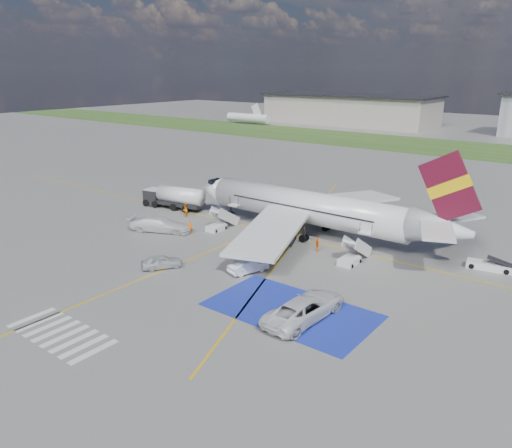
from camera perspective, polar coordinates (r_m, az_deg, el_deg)
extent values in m
plane|color=#60605E|center=(50.94, -2.85, -5.04)|extent=(400.00, 400.00, 0.00)
cube|color=#2D4C1E|center=(135.61, 24.44, 7.63)|extent=(400.00, 30.00, 0.01)
cube|color=gold|center=(59.95, 4.61, -1.56)|extent=(120.00, 0.20, 0.01)
cube|color=gold|center=(48.11, -15.30, -7.07)|extent=(0.20, 60.00, 0.01)
cube|color=gold|center=(59.95, 4.61, -1.56)|extent=(20.71, 56.45, 0.01)
cube|color=#1A2B9E|center=(42.54, 4.01, -9.80)|extent=(14.00, 8.00, 0.01)
cube|color=silver|center=(45.18, -24.25, -9.72)|extent=(0.60, 4.00, 0.01)
cube|color=silver|center=(44.20, -23.49, -10.22)|extent=(0.60, 4.00, 0.01)
cube|color=silver|center=(43.24, -22.69, -10.75)|extent=(0.60, 4.00, 0.01)
cube|color=silver|center=(42.30, -21.86, -11.30)|extent=(0.60, 4.00, 0.01)
cube|color=silver|center=(41.36, -20.98, -11.87)|extent=(0.60, 4.00, 0.01)
cube|color=silver|center=(40.44, -20.06, -12.46)|extent=(0.60, 4.00, 0.01)
cube|color=silver|center=(39.54, -19.09, -13.08)|extent=(0.60, 4.00, 0.01)
cube|color=silver|center=(38.65, -18.07, -13.72)|extent=(0.60, 4.00, 0.01)
cube|color=#9F9689|center=(187.09, 10.59, 12.69)|extent=(60.00, 22.00, 10.00)
cylinder|color=silver|center=(60.57, 5.73, 1.97)|extent=(26.00, 3.90, 3.90)
cone|color=silver|center=(69.40, -4.82, 3.99)|extent=(4.00, 3.90, 3.90)
cube|color=black|center=(68.77, -4.47, 4.77)|extent=(1.67, 1.90, 0.82)
cone|color=silver|center=(54.04, 20.42, -0.53)|extent=(6.50, 3.90, 3.90)
cube|color=silver|center=(53.44, 1.75, -0.73)|extent=(9.86, 15.95, 1.40)
cube|color=silver|center=(67.40, 10.30, 2.84)|extent=(9.86, 15.95, 1.40)
cylinder|color=#38383A|center=(56.67, 2.65, -1.16)|extent=(3.40, 2.10, 2.10)
cylinder|color=#38383A|center=(65.75, 8.28, 1.31)|extent=(3.40, 2.10, 2.10)
cube|color=#520E1F|center=(52.86, 21.23, 3.95)|extent=(6.62, 0.30, 7.45)
cube|color=yellow|center=(52.86, 21.23, 3.95)|extent=(4.36, 0.40, 3.08)
cube|color=silver|center=(50.74, 20.02, -0.79)|extent=(4.73, 5.95, 0.49)
cube|color=silver|center=(56.66, 22.07, 0.82)|extent=(4.73, 5.95, 0.49)
cube|color=black|center=(58.88, 4.72, 1.90)|extent=(19.50, 0.04, 0.18)
cube|color=black|center=(62.09, 6.71, 2.66)|extent=(19.50, 0.04, 0.18)
cube|color=silver|center=(63.36, -3.63, 0.89)|extent=(1.40, 3.73, 2.32)
cube|color=silver|center=(64.46, -2.53, 2.16)|extent=(1.40, 1.00, 0.12)
cylinder|color=black|center=(64.75, -3.01, 2.73)|extent=(0.06, 0.06, 1.10)
cylinder|color=black|center=(63.88, -2.06, 2.54)|extent=(0.06, 0.06, 1.10)
cube|color=silver|center=(62.55, -4.57, -0.41)|extent=(1.60, 2.40, 0.70)
cube|color=silver|center=(53.54, 11.45, -2.58)|extent=(1.40, 3.73, 2.32)
cube|color=silver|center=(54.83, 12.41, -1.00)|extent=(1.40, 1.00, 0.12)
cylinder|color=black|center=(54.95, 11.79, -0.32)|extent=(0.06, 0.06, 1.10)
cylinder|color=black|center=(54.39, 13.11, -0.59)|extent=(0.06, 0.06, 1.10)
cube|color=silver|center=(52.58, 10.59, -4.18)|extent=(1.60, 2.40, 0.70)
cube|color=black|center=(75.18, -11.55, 3.00)|extent=(2.73, 2.73, 2.36)
cylinder|color=silver|center=(72.07, -8.60, 3.26)|extent=(7.28, 3.52, 2.36)
cube|color=black|center=(72.36, -8.56, 2.35)|extent=(7.28, 3.52, 0.51)
cube|color=silver|center=(72.35, -7.72, 2.33)|extent=(2.15, 1.70, 1.32)
cube|color=black|center=(72.18, -7.74, 2.87)|extent=(2.03, 1.58, 0.11)
cube|color=silver|center=(55.64, 25.11, -4.37)|extent=(4.44, 2.09, 0.71)
cube|color=black|center=(55.41, 26.29, -3.93)|extent=(2.92, 1.50, 0.79)
imported|color=#B1B3B8|center=(51.48, -10.75, -4.25)|extent=(3.56, 4.34, 1.39)
imported|color=silver|center=(49.57, -0.90, -4.81)|extent=(2.69, 4.39, 1.37)
imported|color=silver|center=(40.81, 5.61, -9.17)|extent=(3.34, 6.69, 2.46)
imported|color=silver|center=(62.81, -10.89, 0.18)|extent=(6.40, 4.61, 2.33)
imported|color=orange|center=(61.59, -7.49, -0.36)|extent=(0.69, 0.67, 1.59)
imported|color=orange|center=(68.54, -8.12, 1.58)|extent=(0.94, 1.08, 1.89)
imported|color=orange|center=(55.55, 7.05, -2.33)|extent=(0.93, 0.94, 1.59)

